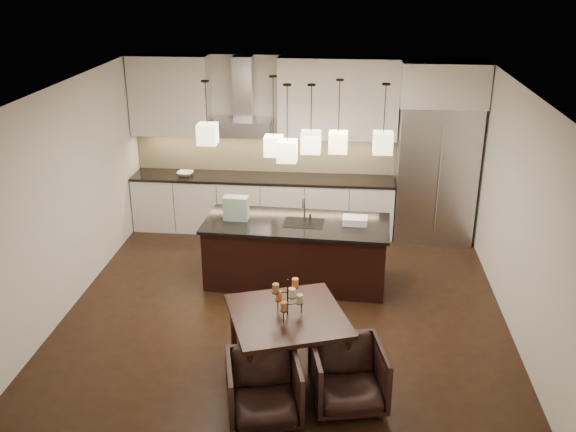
# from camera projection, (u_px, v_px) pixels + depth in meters

# --- Properties ---
(floor) EXTENTS (5.50, 5.50, 0.02)m
(floor) POSITION_uv_depth(u_px,v_px,m) (287.00, 304.00, 8.36)
(floor) COLOR black
(floor) RESTS_ON ground
(ceiling) EXTENTS (5.50, 5.50, 0.02)m
(ceiling) POSITION_uv_depth(u_px,v_px,m) (286.00, 88.00, 7.31)
(ceiling) COLOR white
(ceiling) RESTS_ON wall_back
(wall_back) EXTENTS (5.50, 0.02, 2.80)m
(wall_back) POSITION_uv_depth(u_px,v_px,m) (303.00, 143.00, 10.39)
(wall_back) COLOR silver
(wall_back) RESTS_ON ground
(wall_front) EXTENTS (5.50, 0.02, 2.80)m
(wall_front) POSITION_uv_depth(u_px,v_px,m) (254.00, 320.00, 5.29)
(wall_front) COLOR silver
(wall_front) RESTS_ON ground
(wall_left) EXTENTS (0.02, 5.50, 2.80)m
(wall_left) POSITION_uv_depth(u_px,v_px,m) (69.00, 196.00, 8.08)
(wall_left) COLOR silver
(wall_left) RESTS_ON ground
(wall_right) EXTENTS (0.02, 5.50, 2.80)m
(wall_right) POSITION_uv_depth(u_px,v_px,m) (518.00, 211.00, 7.60)
(wall_right) COLOR silver
(wall_right) RESTS_ON ground
(refrigerator) EXTENTS (1.20, 0.72, 2.15)m
(refrigerator) POSITION_uv_depth(u_px,v_px,m) (435.00, 173.00, 9.97)
(refrigerator) COLOR #B7B7BA
(refrigerator) RESTS_ON floor
(fridge_panel) EXTENTS (1.26, 0.72, 0.65)m
(fridge_panel) POSITION_uv_depth(u_px,v_px,m) (443.00, 83.00, 9.45)
(fridge_panel) COLOR silver
(fridge_panel) RESTS_ON refrigerator
(lower_cabinets) EXTENTS (4.21, 0.62, 0.88)m
(lower_cabinets) POSITION_uv_depth(u_px,v_px,m) (263.00, 205.00, 10.49)
(lower_cabinets) COLOR silver
(lower_cabinets) RESTS_ON floor
(countertop) EXTENTS (4.21, 0.66, 0.04)m
(countertop) POSITION_uv_depth(u_px,v_px,m) (262.00, 178.00, 10.32)
(countertop) COLOR black
(countertop) RESTS_ON lower_cabinets
(backsplash) EXTENTS (4.21, 0.02, 0.63)m
(backsplash) POSITION_uv_depth(u_px,v_px,m) (265.00, 153.00, 10.48)
(backsplash) COLOR beige
(backsplash) RESTS_ON countertop
(upper_cab_left) EXTENTS (1.25, 0.35, 1.25)m
(upper_cab_left) POSITION_uv_depth(u_px,v_px,m) (170.00, 96.00, 10.11)
(upper_cab_left) COLOR silver
(upper_cab_left) RESTS_ON wall_back
(upper_cab_right) EXTENTS (1.85, 0.35, 1.25)m
(upper_cab_right) POSITION_uv_depth(u_px,v_px,m) (338.00, 99.00, 9.88)
(upper_cab_right) COLOR silver
(upper_cab_right) RESTS_ON wall_back
(hood_canopy) EXTENTS (0.90, 0.52, 0.24)m
(hood_canopy) POSITION_uv_depth(u_px,v_px,m) (243.00, 127.00, 10.09)
(hood_canopy) COLOR #B7B7BA
(hood_canopy) RESTS_ON wall_back
(hood_chimney) EXTENTS (0.30, 0.28, 0.96)m
(hood_chimney) POSITION_uv_depth(u_px,v_px,m) (243.00, 87.00, 9.97)
(hood_chimney) COLOR #B7B7BA
(hood_chimney) RESTS_ON hood_canopy
(fruit_bowl) EXTENTS (0.27, 0.27, 0.06)m
(fruit_bowl) POSITION_uv_depth(u_px,v_px,m) (185.00, 174.00, 10.37)
(fruit_bowl) COLOR silver
(fruit_bowl) RESTS_ON countertop
(island_body) EXTENTS (2.46, 1.08, 0.85)m
(island_body) POSITION_uv_depth(u_px,v_px,m) (296.00, 253.00, 8.79)
(island_body) COLOR black
(island_body) RESTS_ON floor
(island_top) EXTENTS (2.54, 1.16, 0.04)m
(island_top) POSITION_uv_depth(u_px,v_px,m) (296.00, 223.00, 8.63)
(island_top) COLOR black
(island_top) RESTS_ON island_body
(faucet) EXTENTS (0.11, 0.24, 0.37)m
(faucet) POSITION_uv_depth(u_px,v_px,m) (305.00, 207.00, 8.63)
(faucet) COLOR silver
(faucet) RESTS_ON island_top
(tote_bag) EXTENTS (0.34, 0.19, 0.33)m
(tote_bag) POSITION_uv_depth(u_px,v_px,m) (236.00, 208.00, 8.65)
(tote_bag) COLOR #29664A
(tote_bag) RESTS_ON island_top
(food_container) EXTENTS (0.34, 0.25, 0.10)m
(food_container) POSITION_uv_depth(u_px,v_px,m) (355.00, 221.00, 8.54)
(food_container) COLOR silver
(food_container) RESTS_ON island_top
(dining_table) EXTENTS (1.49, 1.49, 0.70)m
(dining_table) POSITION_uv_depth(u_px,v_px,m) (288.00, 342.00, 6.87)
(dining_table) COLOR black
(dining_table) RESTS_ON floor
(candelabra) EXTENTS (0.43, 0.43, 0.41)m
(candelabra) POSITION_uv_depth(u_px,v_px,m) (288.00, 297.00, 6.67)
(candelabra) COLOR black
(candelabra) RESTS_ON dining_table
(candle_a) EXTENTS (0.09, 0.09, 0.09)m
(candle_a) POSITION_uv_depth(u_px,v_px,m) (300.00, 299.00, 6.71)
(candle_a) COLOR #D4BC86
(candle_a) RESTS_ON candelabra
(candle_b) EXTENTS (0.09, 0.09, 0.09)m
(candle_b) POSITION_uv_depth(u_px,v_px,m) (279.00, 296.00, 6.77)
(candle_b) COLOR orange
(candle_b) RESTS_ON candelabra
(candle_c) EXTENTS (0.09, 0.09, 0.09)m
(candle_c) POSITION_uv_depth(u_px,v_px,m) (284.00, 306.00, 6.57)
(candle_c) COLOR #925D35
(candle_c) RESTS_ON candelabra
(candle_d) EXTENTS (0.09, 0.09, 0.09)m
(candle_d) POSITION_uv_depth(u_px,v_px,m) (295.00, 283.00, 6.73)
(candle_d) COLOR orange
(candle_d) RESTS_ON candelabra
(candle_e) EXTENTS (0.09, 0.09, 0.09)m
(candle_e) POSITION_uv_depth(u_px,v_px,m) (276.00, 288.00, 6.62)
(candle_e) COLOR #925D35
(candle_e) RESTS_ON candelabra
(candle_f) EXTENTS (0.09, 0.09, 0.09)m
(candle_f) POSITION_uv_depth(u_px,v_px,m) (292.00, 293.00, 6.52)
(candle_f) COLOR #D4BC86
(candle_f) RESTS_ON candelabra
(armchair_left) EXTENTS (0.84, 0.86, 0.65)m
(armchair_left) POSITION_uv_depth(u_px,v_px,m) (264.00, 389.00, 6.16)
(armchair_left) COLOR black
(armchair_left) RESTS_ON floor
(armchair_right) EXTENTS (0.84, 0.86, 0.66)m
(armchair_right) POSITION_uv_depth(u_px,v_px,m) (348.00, 376.00, 6.35)
(armchair_right) COLOR black
(armchair_right) RESTS_ON floor
(pendant_a) EXTENTS (0.24, 0.24, 0.26)m
(pendant_a) POSITION_uv_depth(u_px,v_px,m) (208.00, 134.00, 8.06)
(pendant_a) COLOR #FFE3B0
(pendant_a) RESTS_ON ceiling
(pendant_b) EXTENTS (0.24, 0.24, 0.26)m
(pendant_b) POSITION_uv_depth(u_px,v_px,m) (274.00, 146.00, 8.48)
(pendant_b) COLOR #FFE3B0
(pendant_b) RESTS_ON ceiling
(pendant_c) EXTENTS (0.24, 0.24, 0.26)m
(pendant_c) POSITION_uv_depth(u_px,v_px,m) (311.00, 142.00, 7.84)
(pendant_c) COLOR #FFE3B0
(pendant_c) RESTS_ON ceiling
(pendant_d) EXTENTS (0.24, 0.24, 0.26)m
(pendant_d) POSITION_uv_depth(u_px,v_px,m) (338.00, 142.00, 8.19)
(pendant_d) COLOR #FFE3B0
(pendant_d) RESTS_ON ceiling
(pendant_e) EXTENTS (0.24, 0.24, 0.26)m
(pendant_e) POSITION_uv_depth(u_px,v_px,m) (383.00, 143.00, 7.89)
(pendant_e) COLOR #FFE3B0
(pendant_e) RESTS_ON ceiling
(pendant_f) EXTENTS (0.24, 0.24, 0.26)m
(pendant_f) POSITION_uv_depth(u_px,v_px,m) (287.00, 151.00, 7.89)
(pendant_f) COLOR #FFE3B0
(pendant_f) RESTS_ON ceiling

